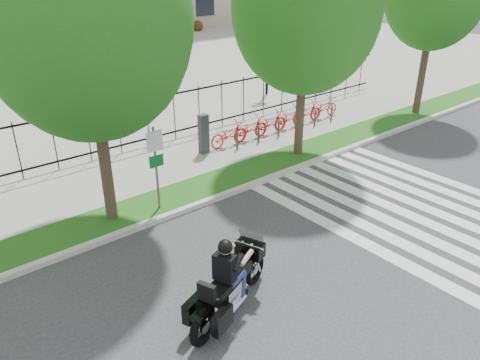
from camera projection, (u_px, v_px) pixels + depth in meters
ground at (297, 269)px, 11.39m from camera, size 120.00×120.00×0.00m
curb at (200, 204)px, 14.20m from camera, size 60.00×0.20×0.15m
grass_verge at (184, 194)px, 14.79m from camera, size 60.00×1.50×0.15m
sidewalk at (145, 169)px, 16.53m from camera, size 60.00×3.50×0.15m
plaza at (4, 79)px, 28.73m from camera, size 80.00×34.00×0.10m
crosswalk_stripes at (408, 207)px, 14.16m from camera, size 5.70×8.00×0.01m
iron_fence at (119, 128)px, 17.28m from camera, size 30.00×0.06×2.00m
lamp_post_right at (268, 35)px, 24.08m from camera, size 1.06×0.70×4.25m
street_tree_1 at (85, 20)px, 11.03m from camera, size 5.14×5.14×8.34m
street_tree_2 at (306, 8)px, 15.47m from camera, size 5.03×5.03×8.07m
bike_share_station at (279, 120)px, 19.72m from camera, size 7.76×0.85×1.50m
sign_pole_regulatory at (156, 158)px, 13.18m from camera, size 0.50×0.09×2.50m
motorcycle_rider at (230, 282)px, 9.74m from camera, size 2.79×1.46×2.25m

